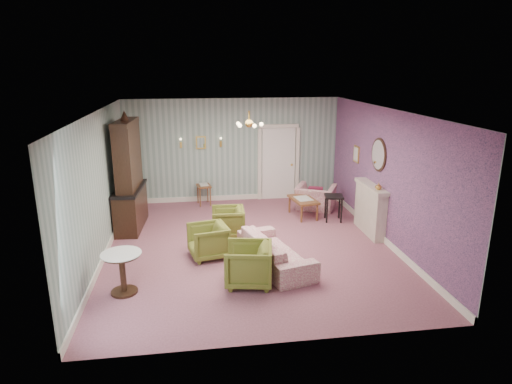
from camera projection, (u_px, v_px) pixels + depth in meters
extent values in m
plane|color=#99596B|center=(250.00, 246.00, 9.60)|extent=(7.00, 7.00, 0.00)
plane|color=white|center=(249.00, 111.00, 8.80)|extent=(7.00, 7.00, 0.00)
plane|color=gray|center=(233.00, 150.00, 12.53)|extent=(6.00, 0.00, 6.00)
plane|color=gray|center=(284.00, 248.00, 5.87)|extent=(6.00, 0.00, 6.00)
plane|color=gray|center=(99.00, 187.00, 8.79)|extent=(0.00, 7.00, 7.00)
plane|color=gray|center=(386.00, 176.00, 9.62)|extent=(0.00, 7.00, 7.00)
plane|color=#C36199|center=(386.00, 176.00, 9.62)|extent=(0.00, 7.00, 7.00)
imported|color=olive|center=(248.00, 262.00, 7.85)|extent=(0.88, 0.92, 0.83)
imported|color=olive|center=(208.00, 239.00, 8.98)|extent=(0.83, 0.86, 0.76)
imported|color=olive|center=(228.00, 221.00, 10.09)|extent=(0.71, 0.75, 0.74)
imported|color=#AC4567|center=(275.00, 246.00, 8.60)|extent=(1.12, 2.15, 0.81)
imported|color=#AC4567|center=(316.00, 193.00, 11.97)|extent=(1.19, 1.04, 0.88)
imported|color=gold|center=(379.00, 186.00, 9.66)|extent=(0.15, 0.15, 0.15)
cube|color=maroon|center=(316.00, 194.00, 11.81)|extent=(0.41, 0.28, 0.39)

